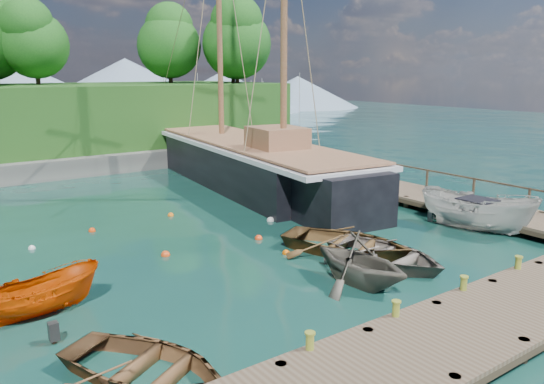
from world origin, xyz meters
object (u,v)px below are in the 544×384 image
at_px(cabin_boat_white, 475,230).
at_px(schooner, 250,166).
at_px(rowboat_1, 359,284).
at_px(rowboat_2, 346,253).
at_px(rowboat_3, 385,264).
at_px(motorboat_orange, 41,315).
at_px(rowboat_0, 145,378).

distance_m(cabin_boat_white, schooner, 14.40).
distance_m(rowboat_1, rowboat_2, 3.17).
relative_size(rowboat_1, schooner, 0.13).
height_order(rowboat_2, schooner, schooner).
bearing_deg(rowboat_3, motorboat_orange, 157.68).
xyz_separation_m(rowboat_3, motorboat_orange, (-11.48, 3.03, 0.00)).
height_order(rowboat_1, cabin_boat_white, cabin_boat_white).
distance_m(rowboat_3, schooner, 15.12).
height_order(rowboat_0, rowboat_1, rowboat_1).
relative_size(rowboat_0, cabin_boat_white, 0.82).
distance_m(rowboat_2, rowboat_3, 1.81).
bearing_deg(schooner, rowboat_1, -103.58).
bearing_deg(rowboat_3, schooner, 68.85).
bearing_deg(motorboat_orange, rowboat_0, -171.87).
distance_m(rowboat_0, schooner, 21.62).
height_order(rowboat_2, rowboat_3, rowboat_2).
distance_m(rowboat_3, cabin_boat_white, 6.60).
xyz_separation_m(rowboat_1, motorboat_orange, (-9.30, 3.84, 0.00)).
bearing_deg(rowboat_3, rowboat_0, -176.90).
distance_m(motorboat_orange, schooner, 19.04).
xyz_separation_m(rowboat_1, schooner, (5.72, 15.46, 1.21)).
bearing_deg(motorboat_orange, schooner, -57.85).
xyz_separation_m(rowboat_0, rowboat_2, (9.93, 3.70, 0.00)).
xyz_separation_m(rowboat_3, schooner, (3.55, 14.65, 1.21)).
relative_size(rowboat_1, rowboat_3, 0.77).
xyz_separation_m(motorboat_orange, schooner, (15.03, 11.62, 1.21)).
xyz_separation_m(rowboat_1, rowboat_3, (2.17, 0.81, 0.00)).
relative_size(rowboat_1, rowboat_2, 0.71).
bearing_deg(rowboat_3, rowboat_2, 93.16).
bearing_deg(motorboat_orange, rowboat_3, -110.36).
bearing_deg(schooner, cabin_boat_white, -71.11).
xyz_separation_m(rowboat_0, cabin_boat_white, (16.84, 2.55, 0.00)).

